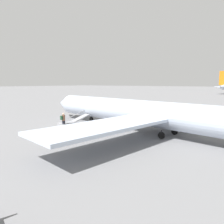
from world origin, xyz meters
The scene contains 4 objects.
ground_plane centered at (0.00, 0.00, 0.00)m, with size 600.00×600.00×0.00m, color slate.
airplane_main centered at (-0.97, 0.14, 2.03)m, with size 33.28×25.64×6.79m.
boarding_stairs centered at (8.58, 2.64, 0.37)m, with size 1.56×4.12×1.69m.
passenger centered at (8.35, 3.75, 1.00)m, with size 0.37×0.56×1.74m.
Camera 1 is at (-10.64, 19.73, 5.08)m, focal length 35.00 mm.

